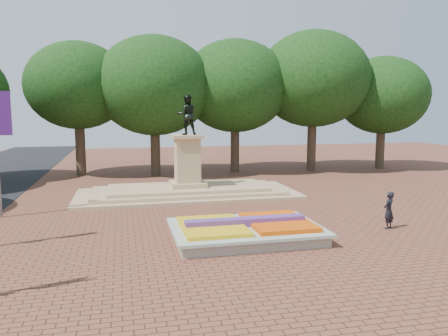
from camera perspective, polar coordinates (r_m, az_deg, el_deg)
name	(u,v)px	position (r m, az deg, el deg)	size (l,w,h in m)	color
ground	(213,228)	(20.57, -1.43, -7.82)	(90.00, 90.00, 0.00)	brown
flower_bed	(246,230)	(18.84, 2.92, -8.10)	(6.30, 4.30, 0.91)	gray
monument	(188,182)	(28.09, -4.77, -1.82)	(14.00, 6.00, 6.40)	tan
tree_row_back	(197,96)	(37.97, -3.60, 9.41)	(44.80, 8.80, 10.43)	#32271B
pedestrian	(389,210)	(21.61, 20.71, -5.18)	(0.64, 0.42, 1.75)	black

